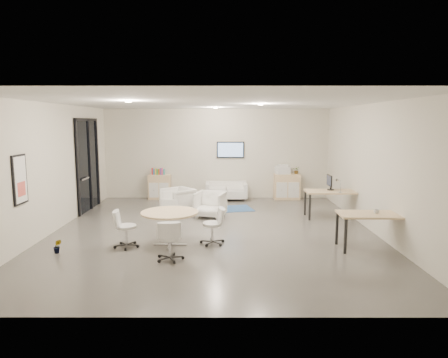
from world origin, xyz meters
The scene contains 21 objects.
room_shell centered at (0.00, 0.00, 1.60)m, with size 9.60×10.60×4.80m.
glass_door centered at (-3.95, 2.51, 1.50)m, with size 0.09×1.90×2.85m.
artwork centered at (-3.97, -1.60, 1.55)m, with size 0.05×0.54×1.04m.
wall_tv centered at (0.50, 4.46, 1.75)m, with size 0.98×0.06×0.58m.
ceiling_spots centered at (-0.20, 0.83, 3.18)m, with size 3.14×4.14×0.03m.
sideboard_left centered at (-2.03, 4.27, 0.44)m, with size 0.78×0.41×0.88m.
sideboard_right centered at (2.51, 4.25, 0.45)m, with size 0.91×0.44×0.91m.
books centered at (-2.07, 4.27, 0.99)m, with size 0.45×0.14×0.22m.
printer centered at (2.35, 4.26, 1.07)m, with size 0.52×0.45×0.33m.
loveseat centered at (0.35, 4.13, 0.30)m, with size 1.47×0.77×0.54m.
blue_rug centered at (0.41, 2.59, 0.01)m, with size 1.47×0.98×0.01m, color #2B4B84.
armchair_left centered at (-1.12, 1.99, 0.42)m, with size 0.83×0.77×0.85m, color white.
armchair_right centered at (-0.13, 1.52, 0.41)m, with size 0.80×0.75×0.82m, color white.
desk_rear centered at (3.37, 1.46, 0.70)m, with size 1.51×0.76×0.78m.
desk_front centered at (3.51, -1.41, 0.70)m, with size 1.53×0.80×0.78m.
monitor centered at (3.33, 1.61, 1.02)m, with size 0.20×0.50×0.44m.
round_table centered at (-0.93, -1.17, 0.69)m, with size 1.27×1.27×0.77m.
meeting_chairs centered at (-0.93, -1.17, 0.41)m, with size 2.53×2.53×0.82m.
plant_cabinet centered at (2.84, 4.23, 1.02)m, with size 0.24×0.27×0.21m, color #3F7F3F.
plant_floor centered at (-3.22, -1.72, 0.07)m, with size 0.17×0.30×0.13m, color #3F7F3F.
cup centered at (3.56, -1.40, 0.84)m, with size 0.11×0.09×0.11m, color white.
Camera 1 is at (0.29, -9.79, 2.73)m, focal length 32.00 mm.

